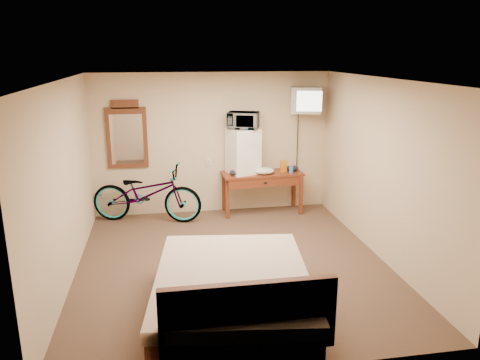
# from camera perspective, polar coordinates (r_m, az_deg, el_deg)

# --- Properties ---
(room) EXTENTS (4.60, 4.64, 2.50)m
(room) POSITION_cam_1_polar(r_m,az_deg,el_deg) (6.14, -0.97, 0.42)
(room) COLOR #463323
(room) RESTS_ON ground
(desk) EXTENTS (1.46, 0.63, 0.75)m
(desk) POSITION_cam_1_polar(r_m,az_deg,el_deg) (8.35, 2.77, 0.10)
(desk) COLOR brown
(desk) RESTS_ON floor
(mini_fridge) EXTENTS (0.60, 0.59, 0.79)m
(mini_fridge) POSITION_cam_1_polar(r_m,az_deg,el_deg) (8.23, 0.39, 3.55)
(mini_fridge) COLOR white
(mini_fridge) RESTS_ON desk
(microwave) EXTENTS (0.61, 0.51, 0.29)m
(microwave) POSITION_cam_1_polar(r_m,az_deg,el_deg) (8.14, 0.39, 7.29)
(microwave) COLOR white
(microwave) RESTS_ON mini_fridge
(snack_bag) EXTENTS (0.12, 0.08, 0.21)m
(snack_bag) POSITION_cam_1_polar(r_m,az_deg,el_deg) (8.40, 5.33, 1.69)
(snack_bag) COLOR #CA6F11
(snack_bag) RESTS_ON desk
(blue_cup) EXTENTS (0.07, 0.07, 0.13)m
(blue_cup) POSITION_cam_1_polar(r_m,az_deg,el_deg) (8.36, 6.27, 1.30)
(blue_cup) COLOR #3D6FD0
(blue_cup) RESTS_ON desk
(cloth_cream) EXTENTS (0.37, 0.28, 0.11)m
(cloth_cream) POSITION_cam_1_polar(r_m,az_deg,el_deg) (8.25, 2.94, 1.12)
(cloth_cream) COLOR beige
(cloth_cream) RESTS_ON desk
(cloth_dark_a) EXTENTS (0.29, 0.22, 0.11)m
(cloth_dark_a) POSITION_cam_1_polar(r_m,az_deg,el_deg) (8.14, -0.28, 0.94)
(cloth_dark_a) COLOR black
(cloth_dark_a) RESTS_ON desk
(cloth_dark_b) EXTENTS (0.23, 0.18, 0.10)m
(cloth_dark_b) POSITION_cam_1_polar(r_m,az_deg,el_deg) (8.50, 6.39, 1.45)
(cloth_dark_b) COLOR black
(cloth_dark_b) RESTS_ON desk
(crt_television) EXTENTS (0.60, 0.65, 0.45)m
(crt_television) POSITION_cam_1_polar(r_m,az_deg,el_deg) (8.31, 7.98, 9.64)
(crt_television) COLOR black
(crt_television) RESTS_ON room
(wall_mirror) EXTENTS (0.69, 0.04, 1.17)m
(wall_mirror) POSITION_cam_1_polar(r_m,az_deg,el_deg) (8.28, -13.65, 5.29)
(wall_mirror) COLOR brown
(wall_mirror) RESTS_ON room
(bicycle) EXTENTS (1.99, 1.11, 0.99)m
(bicycle) POSITION_cam_1_polar(r_m,az_deg,el_deg) (8.14, -11.29, -1.63)
(bicycle) COLOR black
(bicycle) RESTS_ON floor
(bed) EXTENTS (1.90, 2.36, 0.90)m
(bed) POSITION_cam_1_polar(r_m,az_deg,el_deg) (5.21, -0.80, -13.82)
(bed) COLOR brown
(bed) RESTS_ON floor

